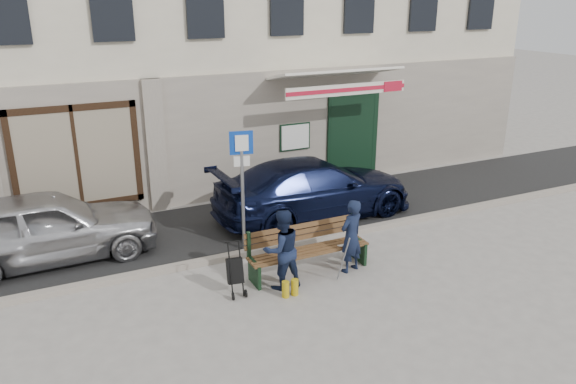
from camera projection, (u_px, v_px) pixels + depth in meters
ground at (299, 284)px, 10.34m from camera, size 80.00×80.00×0.00m
asphalt_lane at (239, 224)px, 12.98m from camera, size 60.00×3.20×0.01m
curb at (267, 249)px, 11.60m from camera, size 60.00×0.18×0.12m
car_silver at (46, 227)px, 11.02m from camera, size 4.28×1.79×1.45m
car_navy at (314, 188)px, 13.25m from camera, size 4.93×2.14×1.41m
parking_sign at (242, 173)px, 11.17m from camera, size 0.46×0.13×2.53m
bench at (306, 251)px, 10.61m from camera, size 2.40×1.17×0.98m
man at (351, 236)px, 10.59m from camera, size 0.61×0.49×1.44m
woman at (282, 249)px, 9.99m from camera, size 0.76×0.61×1.49m
stroller at (235, 272)px, 9.85m from camera, size 0.31×0.42×0.97m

